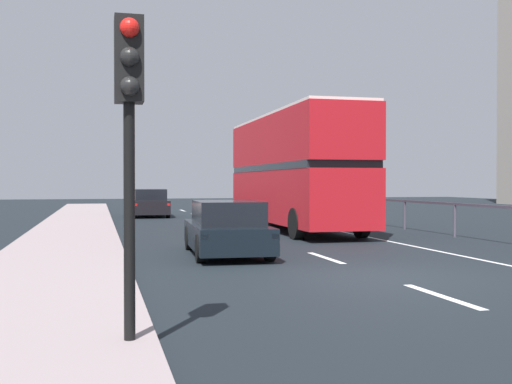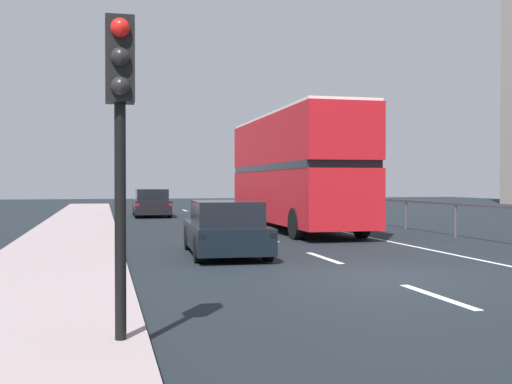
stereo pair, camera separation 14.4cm
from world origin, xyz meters
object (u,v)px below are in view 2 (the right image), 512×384
Objects in this scene: double_decker_bus_red at (294,169)px; sedan_car_ahead at (152,203)px; traffic_signal_pole at (120,98)px; hatchback_car_near at (225,229)px.

sedan_car_ahead is (-4.57, 10.80, -1.64)m from double_decker_bus_red.
traffic_signal_pole is 0.78× the size of sedan_car_ahead.
double_decker_bus_red is at bearing 64.53° from hatchback_car_near.
sedan_car_ahead is at bearing 113.25° from double_decker_bus_red.
hatchback_car_near is at bearing -87.72° from sedan_car_ahead.
traffic_signal_pole is (-2.78, -8.58, 2.05)m from hatchback_car_near.
sedan_car_ahead is (2.34, 27.02, -2.00)m from traffic_signal_pole.
double_decker_bus_red is 11.84m from sedan_car_ahead.
double_decker_bus_red is at bearing -66.14° from sedan_car_ahead.
traffic_signal_pole is (-6.91, -16.21, 0.37)m from double_decker_bus_red.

